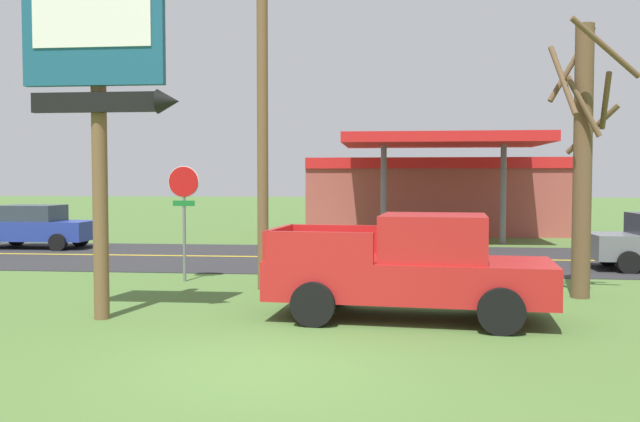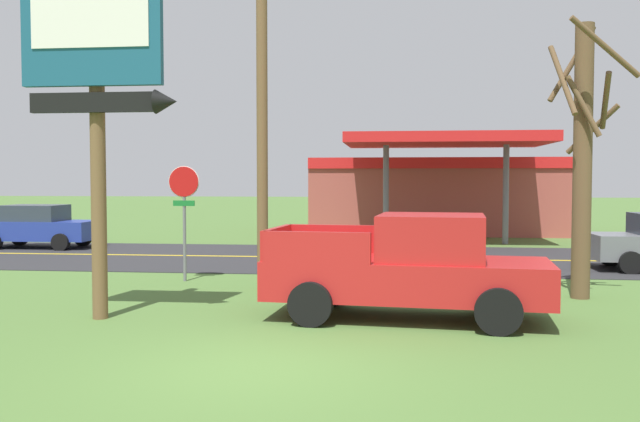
# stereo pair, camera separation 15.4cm
# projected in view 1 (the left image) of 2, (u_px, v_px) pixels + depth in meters

# --- Properties ---
(ground_plane) EXTENTS (180.00, 180.00, 0.00)m
(ground_plane) POSITION_uv_depth(u_px,v_px,m) (262.00, 369.00, 9.24)
(ground_plane) COLOR #4C7033
(road_asphalt) EXTENTS (140.00, 8.00, 0.02)m
(road_asphalt) POSITION_uv_depth(u_px,v_px,m) (335.00, 258.00, 22.16)
(road_asphalt) COLOR #2B2B2D
(road_asphalt) RESTS_ON ground
(road_centre_line) EXTENTS (126.00, 0.20, 0.01)m
(road_centre_line) POSITION_uv_depth(u_px,v_px,m) (335.00, 257.00, 22.16)
(road_centre_line) COLOR gold
(road_centre_line) RESTS_ON road_asphalt
(motel_sign) EXTENTS (2.90, 0.54, 6.60)m
(motel_sign) POSITION_uv_depth(u_px,v_px,m) (99.00, 74.00, 12.19)
(motel_sign) COLOR brown
(motel_sign) RESTS_ON ground
(stop_sign) EXTENTS (0.80, 0.08, 2.95)m
(stop_sign) POSITION_uv_depth(u_px,v_px,m) (184.00, 202.00, 17.04)
(stop_sign) COLOR slate
(stop_sign) RESTS_ON ground
(utility_pole) EXTENTS (1.68, 0.26, 9.36)m
(utility_pole) POSITION_uv_depth(u_px,v_px,m) (262.00, 79.00, 15.69)
(utility_pole) COLOR brown
(utility_pole) RESTS_ON ground
(bare_tree) EXTENTS (1.71, 1.86, 6.05)m
(bare_tree) POSITION_uv_depth(u_px,v_px,m) (583.00, 152.00, 14.60)
(bare_tree) COLOR brown
(bare_tree) RESTS_ON ground
(gas_station) EXTENTS (12.00, 11.50, 4.40)m
(gas_station) POSITION_uv_depth(u_px,v_px,m) (433.00, 193.00, 32.83)
(gas_station) COLOR #A84C42
(gas_station) RESTS_ON ground
(pickup_red_parked_on_lawn) EXTENTS (5.37, 2.62, 1.96)m
(pickup_red_parked_on_lawn) POSITION_uv_depth(u_px,v_px,m) (412.00, 268.00, 12.49)
(pickup_red_parked_on_lawn) COLOR red
(pickup_red_parked_on_lawn) RESTS_ON ground
(car_blue_near_lane) EXTENTS (4.20, 2.00, 1.64)m
(car_blue_near_lane) POSITION_uv_depth(u_px,v_px,m) (35.00, 226.00, 25.27)
(car_blue_near_lane) COLOR #233893
(car_blue_near_lane) RESTS_ON ground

